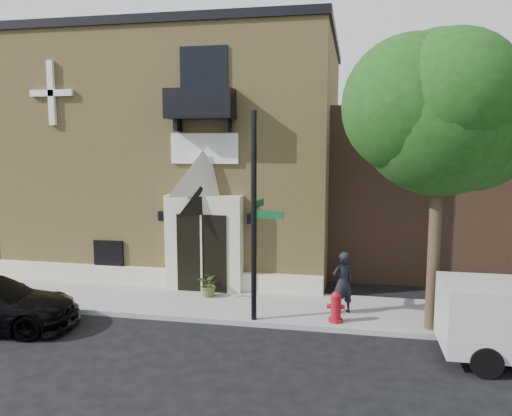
{
  "coord_description": "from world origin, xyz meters",
  "views": [
    {
      "loc": [
        3.89,
        -13.04,
        5.1
      ],
      "look_at": [
        0.93,
        2.0,
        3.08
      ],
      "focal_mm": 35.0,
      "sensor_mm": 36.0,
      "label": 1
    }
  ],
  "objects_px": {
    "street_sign": "(255,217)",
    "dumpster": "(471,312)",
    "fire_hydrant": "(336,307)",
    "pedestrian_near": "(343,282)"
  },
  "relations": [
    {
      "from": "dumpster",
      "to": "pedestrian_near",
      "type": "distance_m",
      "value": 3.47
    },
    {
      "from": "fire_hydrant",
      "to": "dumpster",
      "type": "relative_size",
      "value": 0.49
    },
    {
      "from": "fire_hydrant",
      "to": "pedestrian_near",
      "type": "distance_m",
      "value": 0.94
    },
    {
      "from": "street_sign",
      "to": "fire_hydrant",
      "type": "relative_size",
      "value": 6.7
    },
    {
      "from": "fire_hydrant",
      "to": "dumpster",
      "type": "height_order",
      "value": "dumpster"
    },
    {
      "from": "pedestrian_near",
      "to": "fire_hydrant",
      "type": "bearing_deg",
      "value": 46.86
    },
    {
      "from": "street_sign",
      "to": "pedestrian_near",
      "type": "bearing_deg",
      "value": 30.0
    },
    {
      "from": "street_sign",
      "to": "dumpster",
      "type": "relative_size",
      "value": 3.27
    },
    {
      "from": "fire_hydrant",
      "to": "pedestrian_near",
      "type": "xyz_separation_m",
      "value": [
        0.16,
        0.79,
        0.48
      ]
    },
    {
      "from": "street_sign",
      "to": "pedestrian_near",
      "type": "height_order",
      "value": "street_sign"
    }
  ]
}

